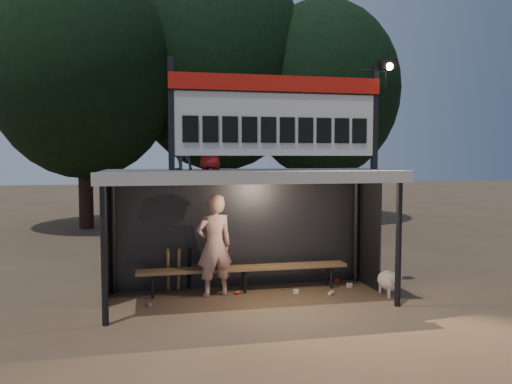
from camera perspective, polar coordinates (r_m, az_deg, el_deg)
ground at (r=9.12m, az=-0.73°, el=-12.19°), size 80.00×80.00×0.00m
player at (r=9.17m, az=-4.78°, el=-6.11°), size 0.77×0.60×1.87m
child_a at (r=8.77m, az=-8.66°, el=5.48°), size 0.54×0.49×0.91m
child_b at (r=8.78m, az=-5.25°, el=5.86°), size 0.59×0.52×1.02m
dugout_shelter at (r=9.03m, az=-1.04°, el=-0.43°), size 5.10×2.08×2.32m
scoreboard_assembly at (r=8.91m, az=2.83°, el=9.03°), size 4.10×0.27×1.99m
bench at (r=9.54m, az=-1.38°, el=-8.78°), size 4.00×0.35×0.48m
tree_left at (r=18.98m, az=-19.16°, el=12.79°), size 6.46×6.46×9.27m
tree_mid at (r=20.60m, az=-4.26°, el=14.12°), size 7.22×7.22×10.36m
tree_right at (r=20.40m, az=7.58°, el=11.42°), size 6.08×6.08×8.72m
dog at (r=9.60m, az=15.05°, el=-9.77°), size 0.36×0.81×0.49m
bats at (r=9.66m, az=-8.82°, el=-8.68°), size 0.47×0.32×0.84m
litter at (r=9.57m, az=3.67°, el=-11.19°), size 3.93×0.96×0.08m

